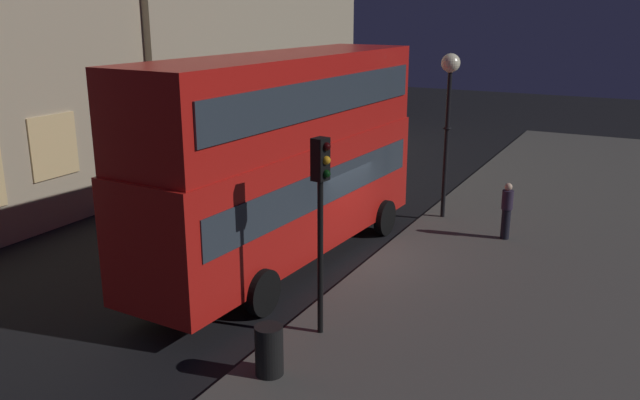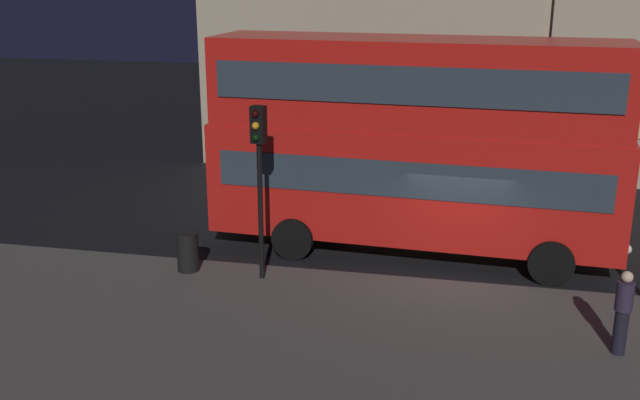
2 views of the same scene
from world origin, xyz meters
name	(u,v)px [view 1 (image 1 of 2)]	position (x,y,z in m)	size (l,w,h in m)	color
ground_plane	(354,258)	(0.00, 0.00, 0.00)	(80.00, 80.00, 0.00)	black
sidewalk_slab	(514,285)	(0.00, -4.36, 0.06)	(44.00, 7.70, 0.12)	#4C4944
double_decker_bus	(285,151)	(-1.23, 1.46, 3.13)	(10.64, 3.19, 5.59)	red
traffic_light_near_kerb	(321,196)	(-4.51, -1.31, 3.10)	(0.36, 0.38, 4.15)	black
traffic_light_far_side	(361,103)	(9.27, 3.99, 2.92)	(0.34, 0.37, 4.07)	black
street_lamp	(449,90)	(4.45, -1.13, 4.24)	(0.59, 0.59, 5.24)	black
pedestrian	(507,210)	(3.22, -3.42, 1.00)	(0.33, 0.33, 1.70)	black
litter_bin	(269,350)	(-6.41, -1.21, 0.60)	(0.53, 0.53, 0.97)	black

